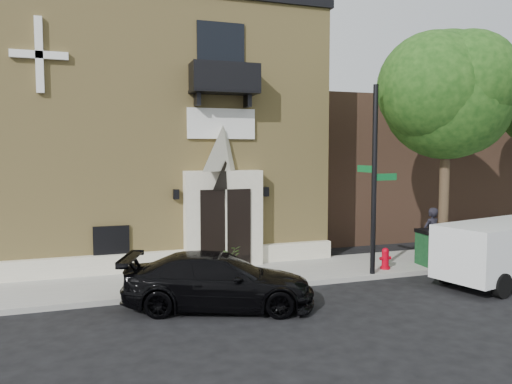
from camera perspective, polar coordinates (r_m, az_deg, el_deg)
ground at (r=14.77m, az=3.00°, el=-10.99°), size 120.00×120.00×0.00m
sidewalk at (r=16.46m, az=4.28°, el=-9.09°), size 42.00×3.00×0.15m
church at (r=21.27m, az=-12.74°, el=6.31°), size 12.20×11.01×9.30m
neighbour_building at (r=28.17m, az=19.01°, el=2.82°), size 18.00×8.00×6.40m
street_tree_left at (r=17.77m, az=21.27°, el=10.43°), size 4.97×4.38×7.77m
black_sedan at (r=12.90m, az=-4.25°, el=-10.09°), size 5.21×3.46×1.40m
cargo_van at (r=16.98m, az=26.72°, el=-5.82°), size 4.86×2.83×1.86m
street_sign at (r=15.89m, az=13.36°, el=1.37°), size 0.95×0.93×5.87m
fire_hydrant at (r=16.96m, az=14.56°, el=-7.37°), size 0.40×0.32×0.70m
dumpster at (r=18.15m, az=20.93°, el=-5.88°), size 1.90×1.15×1.20m
planter at (r=16.29m, az=-3.12°, el=-7.53°), size 0.87×0.81×0.79m
pedestrian_near at (r=18.56m, az=19.38°, el=-4.58°), size 0.76×0.58×1.88m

